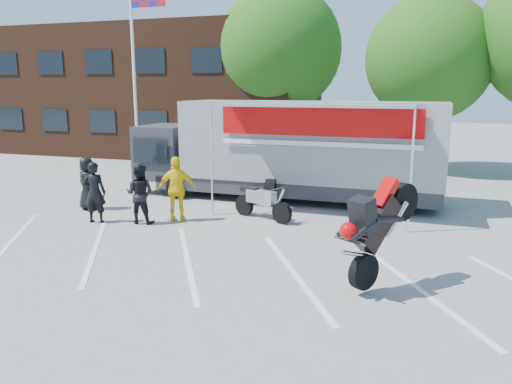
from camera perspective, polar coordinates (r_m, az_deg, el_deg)
The scene contains 13 objects.
ground at distance 10.44m, azimuth -11.25°, elevation -9.27°, with size 100.00×100.00×0.00m, color gray.
parking_bay_lines at distance 11.26m, azimuth -8.74°, elevation -7.56°, with size 18.00×5.00×0.01m, color white.
office_building at distance 30.34m, azimuth -11.29°, elevation 11.20°, with size 18.00×8.00×7.00m, color #482717.
flagpole at distance 21.58m, azimuth -13.27°, elevation 15.08°, with size 1.61×0.12×8.00m.
tree_left at distance 25.45m, azimuth 2.66°, elevation 15.99°, with size 6.12×6.12×8.64m.
tree_mid at distance 23.46m, azimuth 19.16°, elevation 14.20°, with size 5.44×5.44×7.68m.
transporter_truck at distance 16.92m, azimuth 4.45°, elevation -0.89°, with size 10.31×4.97×3.28m, color gray, non-canonical shape.
parked_motorcycle at distance 14.40m, azimuth 0.75°, elevation -3.13°, with size 0.69×2.08×1.09m, color #B4B4B9, non-canonical shape.
stunt_bike_rider at distance 10.13m, azimuth 14.95°, elevation -10.12°, with size 0.89×1.90×2.24m, color black, non-canonical shape.
spectator_leather_a at distance 16.23m, azimuth -18.70°, elevation 0.92°, with size 0.80×0.52×1.64m, color black.
spectator_leather_b at distance 14.59m, azimuth -17.96°, elevation -0.04°, with size 0.63×0.41×1.72m, color black.
spectator_leather_c at distance 14.19m, azimuth -13.14°, elevation -0.22°, with size 0.81×0.63×1.66m, color black.
spectator_hivis at distance 14.20m, azimuth -9.01°, elevation 0.33°, with size 1.08×0.45×1.84m, color yellow.
Camera 1 is at (4.92, -8.42, 3.72)m, focal length 35.00 mm.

